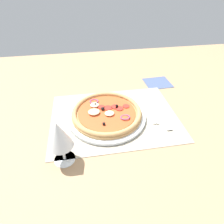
# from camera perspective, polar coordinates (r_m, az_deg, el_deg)

# --- Properties ---
(ground_plane) EXTENTS (1.90, 1.40, 0.02)m
(ground_plane) POSITION_cam_1_polar(r_m,az_deg,el_deg) (0.73, 0.68, -2.19)
(ground_plane) COLOR #9E7A56
(placemat) EXTENTS (0.48, 0.36, 0.00)m
(placemat) POSITION_cam_1_polar(r_m,az_deg,el_deg) (0.72, 0.68, -1.35)
(placemat) COLOR #A39984
(placemat) RESTS_ON ground_plane
(plate) EXTENTS (0.30, 0.30, 0.01)m
(plate) POSITION_cam_1_polar(r_m,az_deg,el_deg) (0.72, -1.64, -1.01)
(plate) COLOR white
(plate) RESTS_ON placemat
(pizza) EXTENTS (0.27, 0.27, 0.03)m
(pizza) POSITION_cam_1_polar(r_m,az_deg,el_deg) (0.71, -1.71, 0.02)
(pizza) COLOR tan
(pizza) RESTS_ON plate
(fork) EXTENTS (0.04, 0.18, 0.00)m
(fork) POSITION_cam_1_polar(r_m,az_deg,el_deg) (0.76, 12.30, 0.41)
(fork) COLOR silver
(fork) RESTS_ON placemat
(knife) EXTENTS (0.03, 0.20, 0.01)m
(knife) POSITION_cam_1_polar(r_m,az_deg,el_deg) (0.76, 15.05, -0.22)
(knife) COLOR silver
(knife) RESTS_ON placemat
(wine_glass) EXTENTS (0.07, 0.07, 0.15)m
(wine_glass) POSITION_cam_1_polar(r_m,az_deg,el_deg) (0.53, -15.98, -7.20)
(wine_glass) COLOR silver
(wine_glass) RESTS_ON ground_plane
(napkin) EXTENTS (0.13, 0.12, 0.00)m
(napkin) POSITION_cam_1_polar(r_m,az_deg,el_deg) (0.97, 13.87, 8.76)
(napkin) COLOR #425175
(napkin) RESTS_ON ground_plane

